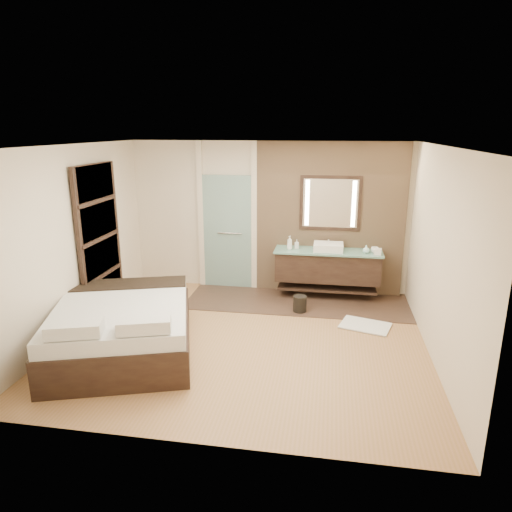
% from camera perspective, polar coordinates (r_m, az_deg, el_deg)
% --- Properties ---
extents(floor, '(5.00, 5.00, 0.00)m').
position_cam_1_polar(floor, '(6.61, -1.28, -10.47)').
color(floor, '#996E40').
rests_on(floor, ground).
extents(tile_strip, '(3.80, 1.30, 0.01)m').
position_cam_1_polar(tile_strip, '(7.99, 5.12, -5.68)').
color(tile_strip, '#39281F').
rests_on(tile_strip, floor).
extents(stone_wall, '(2.60, 0.08, 2.70)m').
position_cam_1_polar(stone_wall, '(8.18, 9.18, 4.51)').
color(stone_wall, tan).
rests_on(stone_wall, floor).
extents(vanity, '(1.85, 0.55, 0.88)m').
position_cam_1_polar(vanity, '(8.08, 8.93, -1.24)').
color(vanity, black).
rests_on(vanity, stone_wall).
extents(mirror_unit, '(1.06, 0.04, 0.96)m').
position_cam_1_polar(mirror_unit, '(8.08, 9.27, 6.53)').
color(mirror_unit, black).
rests_on(mirror_unit, stone_wall).
extents(frosted_door, '(1.10, 0.12, 2.70)m').
position_cam_1_polar(frosted_door, '(8.43, -3.57, 3.58)').
color(frosted_door, silver).
rests_on(frosted_door, floor).
extents(shoji_partition, '(0.06, 1.20, 2.40)m').
position_cam_1_polar(shoji_partition, '(7.53, -18.92, 1.78)').
color(shoji_partition, black).
rests_on(shoji_partition, floor).
extents(bed, '(2.32, 2.60, 0.84)m').
position_cam_1_polar(bed, '(6.41, -16.31, -8.60)').
color(bed, black).
rests_on(bed, floor).
extents(bath_mat, '(0.83, 0.69, 0.02)m').
position_cam_1_polar(bath_mat, '(7.21, 13.49, -8.44)').
color(bath_mat, silver).
rests_on(bath_mat, floor).
extents(waste_bin, '(0.24, 0.24, 0.28)m').
position_cam_1_polar(waste_bin, '(7.53, 5.50, -5.99)').
color(waste_bin, black).
rests_on(waste_bin, floor).
extents(tissue_box, '(0.14, 0.14, 0.10)m').
position_cam_1_polar(tissue_box, '(7.90, 14.97, 0.52)').
color(tissue_box, white).
rests_on(tissue_box, vanity).
extents(soap_bottle_a, '(0.12, 0.12, 0.24)m').
position_cam_1_polar(soap_bottle_a, '(7.98, 4.23, 1.69)').
color(soap_bottle_a, white).
rests_on(soap_bottle_a, vanity).
extents(soap_bottle_b, '(0.08, 0.08, 0.16)m').
position_cam_1_polar(soap_bottle_b, '(8.05, 5.11, 1.51)').
color(soap_bottle_b, '#B2B2B2').
rests_on(soap_bottle_b, vanity).
extents(soap_bottle_c, '(0.11, 0.11, 0.14)m').
position_cam_1_polar(soap_bottle_c, '(7.94, 13.60, 0.84)').
color(soap_bottle_c, '#BBEBEA').
rests_on(soap_bottle_c, vanity).
extents(cup, '(0.14, 0.14, 0.10)m').
position_cam_1_polar(cup, '(8.01, 14.62, 0.75)').
color(cup, white).
rests_on(cup, vanity).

